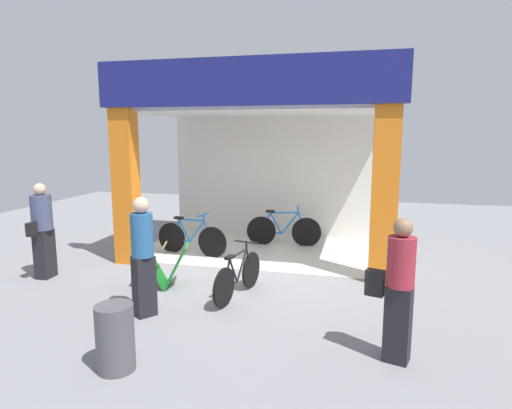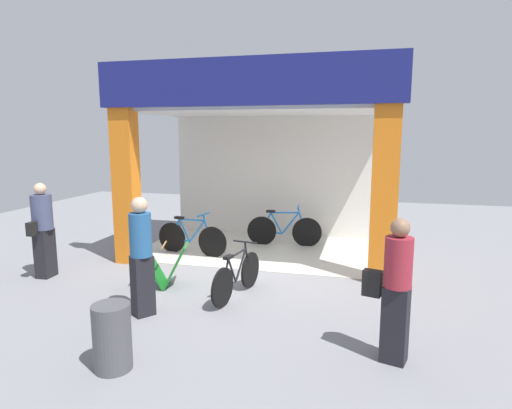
{
  "view_description": "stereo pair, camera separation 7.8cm",
  "coord_description": "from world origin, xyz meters",
  "px_view_note": "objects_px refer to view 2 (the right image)",
  "views": [
    {
      "loc": [
        2.06,
        -7.66,
        2.58
      ],
      "look_at": [
        0.0,
        0.77,
        1.15
      ],
      "focal_mm": 30.53,
      "sensor_mm": 36.0,
      "label": 1
    },
    {
      "loc": [
        2.13,
        -7.64,
        2.58
      ],
      "look_at": [
        0.0,
        0.77,
        1.15
      ],
      "focal_mm": 30.53,
      "sensor_mm": 36.0,
      "label": 2
    }
  ],
  "objects_px": {
    "bicycle_parked_0": "(237,276)",
    "pedestrian_1": "(141,255)",
    "pedestrian_0": "(395,290)",
    "pedestrian_2": "(43,229)",
    "trash_bin": "(112,337)",
    "bicycle_inside_1": "(284,230)",
    "sandwich_board_sign": "(165,265)",
    "bicycle_inside_0": "(191,238)"
  },
  "relations": [
    {
      "from": "pedestrian_2",
      "to": "bicycle_inside_1",
      "type": "bearing_deg",
      "value": 40.4
    },
    {
      "from": "bicycle_parked_0",
      "to": "trash_bin",
      "type": "xyz_separation_m",
      "value": [
        -0.71,
        -2.4,
        0.03
      ]
    },
    {
      "from": "bicycle_parked_0",
      "to": "pedestrian_1",
      "type": "bearing_deg",
      "value": -137.81
    },
    {
      "from": "bicycle_inside_1",
      "to": "pedestrian_1",
      "type": "xyz_separation_m",
      "value": [
        -1.24,
        -4.29,
        0.5
      ]
    },
    {
      "from": "bicycle_inside_1",
      "to": "pedestrian_2",
      "type": "bearing_deg",
      "value": -139.6
    },
    {
      "from": "bicycle_inside_0",
      "to": "pedestrian_2",
      "type": "height_order",
      "value": "pedestrian_2"
    },
    {
      "from": "bicycle_inside_1",
      "to": "bicycle_parked_0",
      "type": "bearing_deg",
      "value": -92.4
    },
    {
      "from": "pedestrian_0",
      "to": "pedestrian_1",
      "type": "distance_m",
      "value": 3.42
    },
    {
      "from": "pedestrian_0",
      "to": "pedestrian_2",
      "type": "distance_m",
      "value": 6.12
    },
    {
      "from": "pedestrian_0",
      "to": "trash_bin",
      "type": "bearing_deg",
      "value": -162.54
    },
    {
      "from": "sandwich_board_sign",
      "to": "pedestrian_2",
      "type": "xyz_separation_m",
      "value": [
        -2.31,
        -0.07,
        0.52
      ]
    },
    {
      "from": "bicycle_parked_0",
      "to": "bicycle_inside_1",
      "type": "bearing_deg",
      "value": 87.6
    },
    {
      "from": "bicycle_parked_0",
      "to": "trash_bin",
      "type": "bearing_deg",
      "value": -106.4
    },
    {
      "from": "trash_bin",
      "to": "pedestrian_2",
      "type": "bearing_deg",
      "value": 139.75
    },
    {
      "from": "bicycle_inside_0",
      "to": "bicycle_parked_0",
      "type": "relative_size",
      "value": 1.09
    },
    {
      "from": "bicycle_inside_1",
      "to": "pedestrian_2",
      "type": "distance_m",
      "value": 4.98
    },
    {
      "from": "bicycle_inside_0",
      "to": "bicycle_inside_1",
      "type": "relative_size",
      "value": 0.97
    },
    {
      "from": "pedestrian_1",
      "to": "pedestrian_2",
      "type": "distance_m",
      "value": 2.76
    },
    {
      "from": "bicycle_inside_0",
      "to": "pedestrian_1",
      "type": "relative_size",
      "value": 0.96
    },
    {
      "from": "bicycle_parked_0",
      "to": "pedestrian_0",
      "type": "height_order",
      "value": "pedestrian_0"
    },
    {
      "from": "pedestrian_2",
      "to": "trash_bin",
      "type": "distance_m",
      "value": 3.88
    },
    {
      "from": "pedestrian_0",
      "to": "pedestrian_1",
      "type": "relative_size",
      "value": 0.97
    },
    {
      "from": "bicycle_inside_1",
      "to": "pedestrian_1",
      "type": "relative_size",
      "value": 1.0
    },
    {
      "from": "pedestrian_0",
      "to": "trash_bin",
      "type": "distance_m",
      "value": 3.17
    },
    {
      "from": "bicycle_inside_0",
      "to": "bicycle_inside_1",
      "type": "height_order",
      "value": "bicycle_inside_1"
    },
    {
      "from": "pedestrian_0",
      "to": "pedestrian_2",
      "type": "bearing_deg",
      "value": 165.43
    },
    {
      "from": "trash_bin",
      "to": "pedestrian_0",
      "type": "bearing_deg",
      "value": 17.46
    },
    {
      "from": "bicycle_inside_1",
      "to": "sandwich_board_sign",
      "type": "distance_m",
      "value": 3.47
    },
    {
      "from": "bicycle_inside_1",
      "to": "trash_bin",
      "type": "distance_m",
      "value": 5.76
    },
    {
      "from": "bicycle_parked_0",
      "to": "pedestrian_0",
      "type": "relative_size",
      "value": 0.91
    },
    {
      "from": "bicycle_inside_1",
      "to": "pedestrian_0",
      "type": "height_order",
      "value": "pedestrian_0"
    },
    {
      "from": "bicycle_parked_0",
      "to": "pedestrian_2",
      "type": "distance_m",
      "value": 3.68
    },
    {
      "from": "sandwich_board_sign",
      "to": "pedestrian_1",
      "type": "distance_m",
      "value": 1.28
    },
    {
      "from": "bicycle_inside_0",
      "to": "pedestrian_0",
      "type": "height_order",
      "value": "pedestrian_0"
    },
    {
      "from": "bicycle_inside_1",
      "to": "sandwich_board_sign",
      "type": "bearing_deg",
      "value": -114.96
    },
    {
      "from": "bicycle_parked_0",
      "to": "trash_bin",
      "type": "relative_size",
      "value": 2.03
    },
    {
      "from": "bicycle_inside_0",
      "to": "bicycle_inside_1",
      "type": "xyz_separation_m",
      "value": [
        1.78,
        1.21,
        0.01
      ]
    },
    {
      "from": "sandwich_board_sign",
      "to": "trash_bin",
      "type": "xyz_separation_m",
      "value": [
        0.62,
        -2.55,
        0.01
      ]
    },
    {
      "from": "bicycle_inside_0",
      "to": "bicycle_inside_1",
      "type": "distance_m",
      "value": 2.15
    },
    {
      "from": "pedestrian_2",
      "to": "sandwich_board_sign",
      "type": "bearing_deg",
      "value": 1.75
    },
    {
      "from": "pedestrian_1",
      "to": "pedestrian_2",
      "type": "xyz_separation_m",
      "value": [
        -2.54,
        1.08,
        0.01
      ]
    },
    {
      "from": "bicycle_inside_1",
      "to": "bicycle_parked_0",
      "type": "relative_size",
      "value": 1.13
    }
  ]
}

